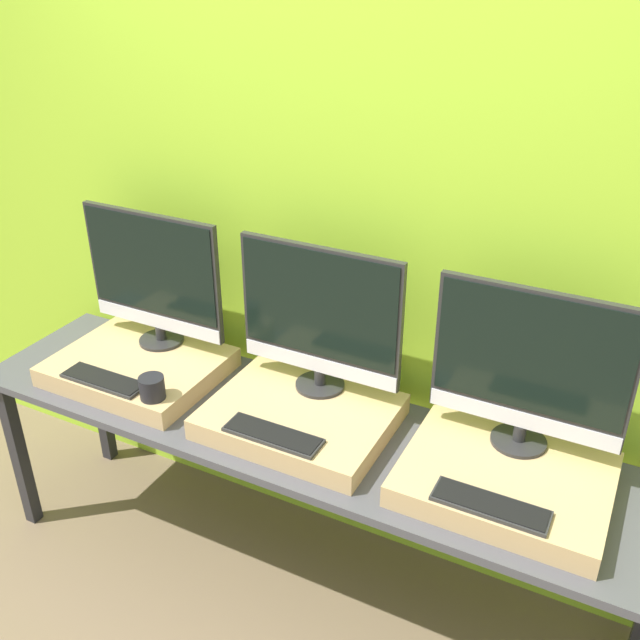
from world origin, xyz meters
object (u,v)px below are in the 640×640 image
keyboard_right (490,505)px  keyboard_center (273,435)px  keyboard_left (104,380)px  mug (152,388)px  monitor_center (320,316)px  monitor_left (154,276)px  monitor_right (530,366)px

keyboard_right → keyboard_center: bearing=180.0°
keyboard_left → mug: (0.22, 0.00, 0.03)m
monitor_center → keyboard_right: (0.70, -0.33, -0.27)m
monitor_left → keyboard_left: monitor_left is taller
monitor_center → keyboard_center: 0.42m
keyboard_center → mug: bearing=180.0°
keyboard_left → mug: 0.22m
mug → monitor_right: 1.24m
keyboard_left → monitor_center: size_ratio=0.55×
keyboard_left → mug: bearing=0.0°
keyboard_left → monitor_left: bearing=90.0°
monitor_left → mug: size_ratio=6.68×
monitor_left → monitor_center: size_ratio=1.00×
mug → keyboard_left: bearing=-180.0°
monitor_left → monitor_right: (1.40, 0.00, 0.00)m
monitor_left → keyboard_left: 0.42m
monitor_left → keyboard_left: bearing=-90.0°
monitor_center → keyboard_right: 0.82m
mug → monitor_center: 0.63m
monitor_left → keyboard_center: 0.82m
keyboard_center → monitor_right: monitor_right is taller
monitor_right → keyboard_right: 0.42m
mug → monitor_left: bearing=124.3°
mug → keyboard_right: bearing=-0.0°
monitor_center → keyboard_right: bearing=-24.9°
mug → monitor_right: (1.18, 0.33, 0.24)m
mug → monitor_center: size_ratio=0.15×
monitor_center → monitor_right: size_ratio=1.00×
keyboard_left → monitor_center: bearing=24.9°
keyboard_center → keyboard_right: size_ratio=1.00×
keyboard_center → keyboard_left: bearing=180.0°
monitor_left → mug: monitor_left is taller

